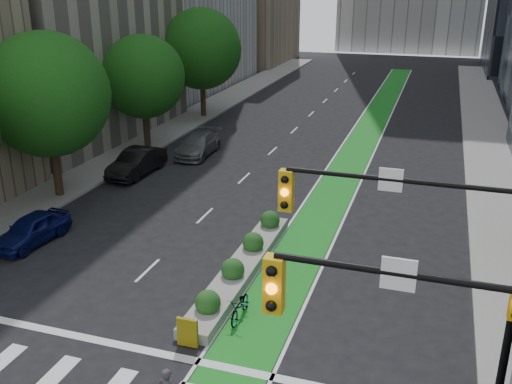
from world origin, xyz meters
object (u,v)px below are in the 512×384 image
Objects in this scene: bicycle at (240,306)px; parked_car_left_far at (198,144)px; parked_car_left_mid at (137,162)px; parked_car_left_near at (32,229)px; median_planter at (242,264)px.

bicycle is 0.35× the size of parked_car_left_far.
parked_car_left_mid is at bearing 129.97° from bicycle.
parked_car_left_near is at bearing -98.96° from parked_car_left_far.
median_planter is 16.73m from parked_car_left_far.
bicycle is 19.97m from parked_car_left_far.
parked_car_left_near is (-9.81, -0.30, 0.29)m from median_planter.
parked_car_left_mid is (-10.06, 9.64, 0.40)m from median_planter.
median_planter is at bearing 107.27° from bicycle.
parked_car_left_far reaches higher than median_planter.
parked_car_left_far is at bearing 71.42° from parked_car_left_mid.
bicycle is (1.03, -3.13, 0.09)m from median_planter.
median_planter is at bearing -63.43° from parked_car_left_far.
parked_car_left_near is (-10.84, 2.83, 0.21)m from bicycle.
parked_car_left_far is (-9.23, 17.71, 0.26)m from bicycle.
parked_car_left_near reaches higher than bicycle.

